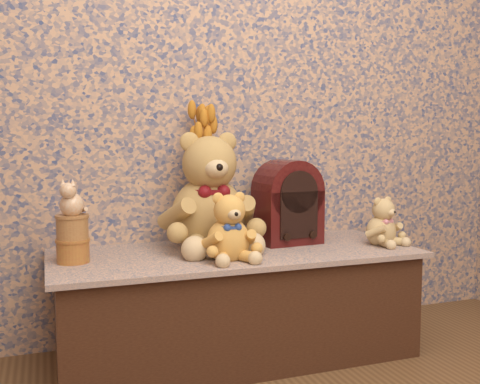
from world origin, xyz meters
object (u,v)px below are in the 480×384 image
at_px(teddy_large, 208,186).
at_px(teddy_medium, 228,223).
at_px(biscuit_tin_lower, 73,251).
at_px(cathedral_radio, 287,201).
at_px(cat_figurine, 71,197).
at_px(teddy_small, 381,219).
at_px(ceramic_vase, 204,219).

xyz_separation_m(teddy_large, teddy_medium, (0.01, -0.24, -0.12)).
bearing_deg(teddy_large, biscuit_tin_lower, -169.65).
xyz_separation_m(cathedral_radio, cat_figurine, (-0.89, -0.09, 0.06)).
bearing_deg(teddy_small, cathedral_radio, 136.15).
relative_size(cathedral_radio, biscuit_tin_lower, 3.10).
bearing_deg(cathedral_radio, cat_figurine, -179.70).
height_order(teddy_large, teddy_small, teddy_large).
bearing_deg(cathedral_radio, ceramic_vase, 159.57).
height_order(teddy_medium, biscuit_tin_lower, teddy_medium).
height_order(biscuit_tin_lower, cat_figurine, cat_figurine).
relative_size(teddy_small, ceramic_vase, 1.03).
relative_size(teddy_medium, cat_figurine, 1.98).
distance_m(teddy_large, biscuit_tin_lower, 0.59).
height_order(teddy_medium, teddy_small, teddy_medium).
distance_m(ceramic_vase, cat_figurine, 0.59).
height_order(teddy_large, cathedral_radio, teddy_large).
height_order(ceramic_vase, cat_figurine, cat_figurine).
height_order(teddy_medium, cat_figurine, cat_figurine).
relative_size(teddy_large, ceramic_vase, 2.40).
height_order(cathedral_radio, biscuit_tin_lower, cathedral_radio).
relative_size(cathedral_radio, cat_figurine, 2.63).
xyz_separation_m(teddy_medium, biscuit_tin_lower, (-0.54, 0.14, -0.09)).
distance_m(teddy_large, cat_figurine, 0.55).
bearing_deg(cathedral_radio, biscuit_tin_lower, -179.70).
distance_m(cathedral_radio, cat_figurine, 0.89).
bearing_deg(biscuit_tin_lower, teddy_small, -3.85).
bearing_deg(cat_figurine, teddy_large, 32.50).
xyz_separation_m(teddy_small, cat_figurine, (-1.24, 0.08, 0.13)).
bearing_deg(cathedral_radio, teddy_small, -31.14).
xyz_separation_m(cathedral_radio, ceramic_vase, (-0.35, 0.09, -0.07)).
bearing_deg(ceramic_vase, teddy_medium, -89.68).
distance_m(biscuit_tin_lower, cat_figurine, 0.20).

